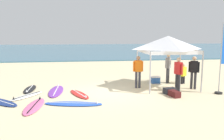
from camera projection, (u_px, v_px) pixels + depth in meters
ground_plane at (111, 93)px, 11.74m from camera, size 80.00×80.00×0.00m
sea at (88, 49)px, 42.21m from camera, size 80.00×36.00×0.10m
canopy_tent at (168, 43)px, 12.56m from camera, size 2.74×2.74×2.75m
surfboard_white at (27, 96)px, 10.98m from camera, size 1.48×1.81×0.19m
surfboard_red at (79, 94)px, 11.29m from camera, size 1.19×2.00×0.19m
surfboard_blue at (74, 104)px, 9.77m from camera, size 2.47×1.09×0.19m
surfboard_black at (30, 89)px, 12.32m from camera, size 0.52×1.91×0.19m
surfboard_purple at (56, 91)px, 11.92m from camera, size 0.74×2.52×0.19m
surfboard_pink at (34, 106)px, 9.47m from camera, size 0.79×2.30×0.19m
surfboard_navy at (1, 102)px, 10.04m from camera, size 1.98×1.93×0.19m
person_orange at (138, 70)px, 12.61m from camera, size 0.55×0.22×1.71m
person_black at (194, 70)px, 12.36m from camera, size 0.48×0.38×1.71m
person_grey at (168, 66)px, 13.89m from camera, size 0.40×0.44×1.71m
person_red at (178, 72)px, 11.84m from camera, size 0.34×0.52×1.71m
person_yellow at (183, 72)px, 13.70m from camera, size 0.47×0.38×1.20m
banner_flag at (223, 61)px, 11.29m from camera, size 0.60×0.36×3.40m
gear_bag_near_tent at (174, 94)px, 10.94m from camera, size 0.43×0.65×0.28m
gear_bag_by_pole at (170, 91)px, 11.54m from camera, size 0.66×0.45×0.28m
cooler_box at (155, 80)px, 13.93m from camera, size 0.50×0.36×0.39m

